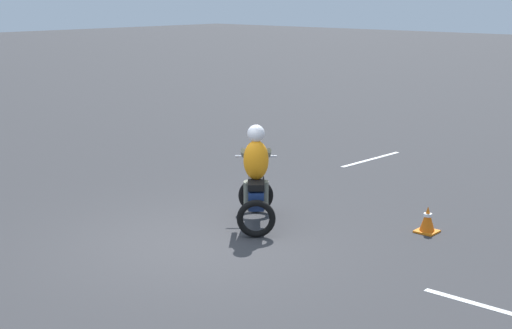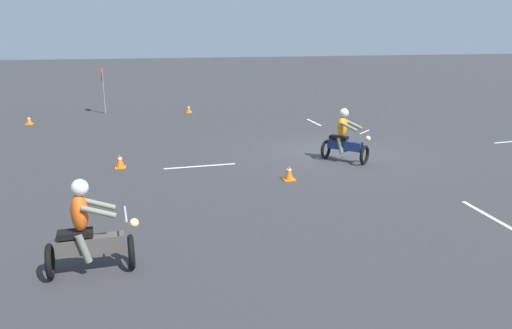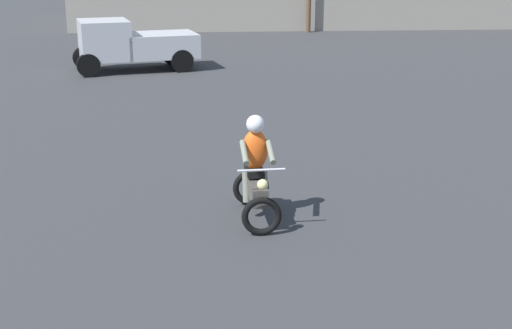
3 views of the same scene
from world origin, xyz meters
name	(u,v)px [view 2 (image 2 of 3)]	position (x,y,z in m)	size (l,w,h in m)	color
ground_plane	(330,152)	(0.00, 0.00, 0.00)	(120.00, 120.00, 0.00)	#333335
motorcycle_rider_foreground	(344,139)	(-1.27, 0.07, 0.73)	(1.44, 1.39, 1.66)	black
motorcycle_rider_background	(87,233)	(-7.19, 7.18, 0.73)	(0.72, 1.53, 1.66)	black
stop_sign	(102,80)	(10.12, 7.79, 1.63)	(0.70, 0.08, 2.30)	slate
traffic_cone_near_left	(120,161)	(-0.43, 6.83, 0.20)	(0.32, 0.32, 0.42)	orange
traffic_cone_mid_center	(29,120)	(7.83, 10.83, 0.17)	(0.32, 0.32, 0.36)	orange
traffic_cone_mid_left	(189,109)	(9.41, 3.75, 0.19)	(0.32, 0.32, 0.39)	orange
traffic_cone_far_right	(289,173)	(-2.80, 2.32, 0.20)	(0.32, 0.32, 0.42)	orange
lane_stripe_e	(314,122)	(5.38, -1.37, 0.00)	(0.10, 1.68, 0.01)	silver
lane_stripe_n	(200,166)	(-0.81, 4.51, 0.00)	(0.10, 2.16, 0.01)	silver
lane_stripe_w	(491,217)	(-6.54, -1.16, 0.00)	(0.10, 2.12, 0.01)	silver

